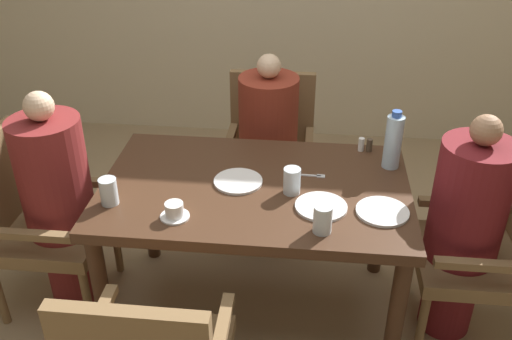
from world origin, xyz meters
TOP-DOWN VIEW (x-y plane):
  - ground_plane at (0.00, 0.00)m, footprint 16.00×16.00m
  - dining_table at (0.00, 0.00)m, footprint 1.35×0.86m
  - chair_left_side at (-1.06, 0.00)m, footprint 0.50×0.50m
  - diner_in_left_chair at (-0.92, 0.00)m, footprint 0.32×0.32m
  - chair_far_side at (0.00, 0.81)m, footprint 0.50×0.50m
  - diner_in_far_chair at (-0.00, 0.67)m, footprint 0.32×0.32m
  - chair_right_side at (1.06, 0.00)m, footprint 0.50×0.50m
  - diner_in_right_chair at (0.92, 0.00)m, footprint 0.32×0.32m
  - plate_main_left at (0.29, -0.15)m, footprint 0.22×0.22m
  - plate_main_right at (-0.08, 0.01)m, footprint 0.22×0.22m
  - plate_dessert_center at (0.54, -0.16)m, footprint 0.22×0.22m
  - teacup_with_saucer at (-0.29, -0.28)m, footprint 0.12×0.12m
  - water_bottle at (0.60, 0.23)m, footprint 0.08×0.08m
  - glass_tall_near at (0.16, -0.04)m, footprint 0.07×0.07m
  - glass_tall_mid at (0.29, -0.31)m, footprint 0.07×0.07m
  - glass_tall_far at (-0.58, -0.21)m, footprint 0.07×0.07m
  - salt_shaker at (0.48, 0.37)m, footprint 0.03×0.03m
  - pepper_shaker at (0.52, 0.37)m, footprint 0.03×0.03m
  - fork_beside_plate at (0.24, 0.10)m, footprint 0.17×0.02m

SIDE VIEW (x-z plane):
  - ground_plane at x=0.00m, z-range 0.00..0.00m
  - chair_left_side at x=-1.06m, z-range 0.04..0.93m
  - chair_far_side at x=0.00m, z-range 0.04..0.93m
  - chair_right_side at x=1.06m, z-range 0.04..0.93m
  - diner_in_far_chair at x=0.00m, z-range 0.01..1.11m
  - diner_in_right_chair at x=0.92m, z-range 0.01..1.13m
  - diner_in_left_chair at x=-0.92m, z-range 0.01..1.14m
  - dining_table at x=0.00m, z-range 0.27..1.01m
  - fork_beside_plate at x=0.24m, z-range 0.73..0.74m
  - plate_main_left at x=0.29m, z-range 0.73..0.74m
  - plate_main_right at x=-0.08m, z-range 0.73..0.74m
  - plate_dessert_center at x=0.54m, z-range 0.73..0.74m
  - teacup_with_saucer at x=-0.29m, z-range 0.73..0.79m
  - pepper_shaker at x=0.52m, z-range 0.73..0.80m
  - salt_shaker at x=0.48m, z-range 0.73..0.80m
  - glass_tall_near at x=0.16m, z-range 0.73..0.85m
  - glass_tall_mid at x=0.29m, z-range 0.73..0.85m
  - glass_tall_far at x=-0.58m, z-range 0.73..0.85m
  - water_bottle at x=0.60m, z-range 0.72..1.00m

